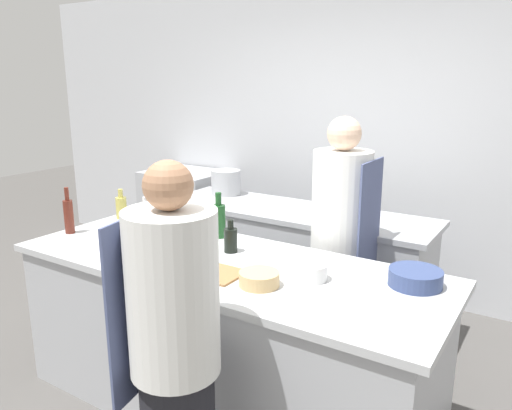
{
  "coord_description": "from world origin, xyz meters",
  "views": [
    {
      "loc": [
        1.58,
        -2.12,
        1.92
      ],
      "look_at": [
        0.0,
        0.35,
        1.17
      ],
      "focal_mm": 35.0,
      "sensor_mm": 36.0,
      "label": 1
    }
  ],
  "objects_px": {
    "stockpot": "(226,182)",
    "bottle_cooking_oil": "(146,216)",
    "chef_at_prep_near": "(175,356)",
    "bottle_water": "(136,253)",
    "bottle_wine": "(121,207)",
    "chef_at_stove": "(340,249)",
    "oven_range": "(186,217)",
    "bottle_sauce": "(231,239)",
    "bottle_olive_oil": "(69,215)",
    "bowl_mixing_large": "(415,278)",
    "bowl_prep_small": "(259,279)",
    "bowl_wooden_salad": "(129,229)",
    "bowl_ceramic_blue": "(311,272)",
    "bottle_vinegar": "(219,220)"
  },
  "relations": [
    {
      "from": "bottle_cooking_oil",
      "to": "bowl_ceramic_blue",
      "type": "relative_size",
      "value": 1.33
    },
    {
      "from": "chef_at_stove",
      "to": "stockpot",
      "type": "bearing_deg",
      "value": -113.94
    },
    {
      "from": "chef_at_prep_near",
      "to": "bottle_wine",
      "type": "relative_size",
      "value": 7.44
    },
    {
      "from": "chef_at_prep_near",
      "to": "bottle_olive_oil",
      "type": "height_order",
      "value": "chef_at_prep_near"
    },
    {
      "from": "chef_at_prep_near",
      "to": "bowl_prep_small",
      "type": "relative_size",
      "value": 8.04
    },
    {
      "from": "oven_range",
      "to": "bowl_ceramic_blue",
      "type": "distance_m",
      "value": 2.93
    },
    {
      "from": "bottle_olive_oil",
      "to": "stockpot",
      "type": "bearing_deg",
      "value": 82.34
    },
    {
      "from": "chef_at_prep_near",
      "to": "bottle_wine",
      "type": "bearing_deg",
      "value": 42.5
    },
    {
      "from": "bottle_vinegar",
      "to": "bowl_wooden_salad",
      "type": "xyz_separation_m",
      "value": [
        -0.55,
        -0.26,
        -0.09
      ]
    },
    {
      "from": "chef_at_stove",
      "to": "bottle_water",
      "type": "xyz_separation_m",
      "value": [
        -0.7,
        -1.1,
        0.17
      ]
    },
    {
      "from": "bowl_prep_small",
      "to": "stockpot",
      "type": "xyz_separation_m",
      "value": [
        -1.32,
        1.54,
        0.07
      ]
    },
    {
      "from": "bottle_water",
      "to": "bowl_wooden_salad",
      "type": "relative_size",
      "value": 1.13
    },
    {
      "from": "bowl_mixing_large",
      "to": "bowl_prep_small",
      "type": "distance_m",
      "value": 0.77
    },
    {
      "from": "chef_at_stove",
      "to": "bowl_prep_small",
      "type": "distance_m",
      "value": 0.94
    },
    {
      "from": "bottle_olive_oil",
      "to": "bowl_ceramic_blue",
      "type": "relative_size",
      "value": 1.89
    },
    {
      "from": "chef_at_prep_near",
      "to": "bottle_water",
      "type": "distance_m",
      "value": 0.77
    },
    {
      "from": "chef_at_prep_near",
      "to": "bottle_cooking_oil",
      "type": "distance_m",
      "value": 1.53
    },
    {
      "from": "chef_at_prep_near",
      "to": "bottle_water",
      "type": "height_order",
      "value": "chef_at_prep_near"
    },
    {
      "from": "bottle_sauce",
      "to": "bowl_prep_small",
      "type": "height_order",
      "value": "bottle_sauce"
    },
    {
      "from": "bowl_wooden_salad",
      "to": "chef_at_stove",
      "type": "bearing_deg",
      "value": 28.73
    },
    {
      "from": "bottle_water",
      "to": "bowl_wooden_salad",
      "type": "xyz_separation_m",
      "value": [
        -0.52,
        0.43,
        -0.07
      ]
    },
    {
      "from": "bottle_cooking_oil",
      "to": "bowl_mixing_large",
      "type": "relative_size",
      "value": 0.82
    },
    {
      "from": "bottle_olive_oil",
      "to": "bottle_cooking_oil",
      "type": "bearing_deg",
      "value": 47.02
    },
    {
      "from": "bottle_water",
      "to": "bowl_wooden_salad",
      "type": "bearing_deg",
      "value": 139.97
    },
    {
      "from": "chef_at_prep_near",
      "to": "bottle_sauce",
      "type": "xyz_separation_m",
      "value": [
        -0.36,
        0.91,
        0.19
      ]
    },
    {
      "from": "bowl_mixing_large",
      "to": "bowl_prep_small",
      "type": "relative_size",
      "value": 1.3
    },
    {
      "from": "bottle_vinegar",
      "to": "bottle_sauce",
      "type": "xyz_separation_m",
      "value": [
        0.23,
        -0.19,
        -0.04
      ]
    },
    {
      "from": "chef_at_stove",
      "to": "bottle_sauce",
      "type": "bearing_deg",
      "value": -35.73
    },
    {
      "from": "chef_at_stove",
      "to": "bottle_water",
      "type": "relative_size",
      "value": 7.14
    },
    {
      "from": "bottle_water",
      "to": "bowl_ceramic_blue",
      "type": "bearing_deg",
      "value": 24.04
    },
    {
      "from": "bowl_ceramic_blue",
      "to": "bottle_water",
      "type": "bearing_deg",
      "value": -155.96
    },
    {
      "from": "chef_at_prep_near",
      "to": "stockpot",
      "type": "xyz_separation_m",
      "value": [
        -1.28,
        2.12,
        0.22
      ]
    },
    {
      "from": "bottle_wine",
      "to": "stockpot",
      "type": "distance_m",
      "value": 1.07
    },
    {
      "from": "oven_range",
      "to": "bottle_cooking_oil",
      "type": "distance_m",
      "value": 1.86
    },
    {
      "from": "stockpot",
      "to": "bottle_cooking_oil",
      "type": "bearing_deg",
      "value": -83.07
    },
    {
      "from": "bottle_wine",
      "to": "bowl_mixing_large",
      "type": "height_order",
      "value": "bottle_wine"
    },
    {
      "from": "bottle_cooking_oil",
      "to": "bottle_water",
      "type": "distance_m",
      "value": 0.78
    },
    {
      "from": "bottle_cooking_oil",
      "to": "bottle_water",
      "type": "xyz_separation_m",
      "value": [
        0.52,
        -0.59,
        0.01
      ]
    },
    {
      "from": "chef_at_prep_near",
      "to": "bowl_wooden_salad",
      "type": "height_order",
      "value": "chef_at_prep_near"
    },
    {
      "from": "oven_range",
      "to": "bottle_sauce",
      "type": "bearing_deg",
      "value": -42.99
    },
    {
      "from": "chef_at_stove",
      "to": "stockpot",
      "type": "xyz_separation_m",
      "value": [
        -1.36,
        0.62,
        0.18
      ]
    },
    {
      "from": "oven_range",
      "to": "bowl_wooden_salad",
      "type": "height_order",
      "value": "oven_range"
    },
    {
      "from": "chef_at_stove",
      "to": "bottle_sauce",
      "type": "xyz_separation_m",
      "value": [
        -0.44,
        -0.6,
        0.15
      ]
    },
    {
      "from": "bottle_vinegar",
      "to": "bottle_olive_oil",
      "type": "bearing_deg",
      "value": -152.52
    },
    {
      "from": "bowl_mixing_large",
      "to": "bowl_wooden_salad",
      "type": "relative_size",
      "value": 1.25
    },
    {
      "from": "bowl_mixing_large",
      "to": "bottle_water",
      "type": "bearing_deg",
      "value": -156.04
    },
    {
      "from": "bottle_vinegar",
      "to": "stockpot",
      "type": "relative_size",
      "value": 1.14
    },
    {
      "from": "bowl_mixing_large",
      "to": "stockpot",
      "type": "relative_size",
      "value": 1.01
    },
    {
      "from": "bottle_olive_oil",
      "to": "bowl_mixing_large",
      "type": "bearing_deg",
      "value": 9.33
    },
    {
      "from": "bottle_wine",
      "to": "bottle_cooking_oil",
      "type": "relative_size",
      "value": 1.01
    }
  ]
}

